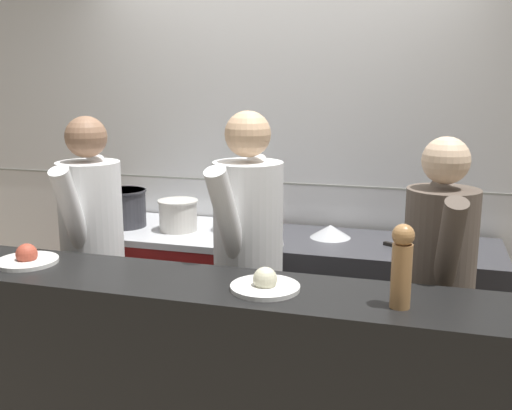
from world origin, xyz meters
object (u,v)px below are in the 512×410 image
Objects in this scene: mixing_bowl_steel at (330,231)px; plated_dish_main at (27,258)px; braising_pot at (236,218)px; sauce_pot at (178,214)px; pepper_mill at (402,264)px; oven_range at (181,295)px; chef_sous at (248,262)px; plated_dish_appetiser at (265,284)px; stock_pot at (124,207)px; chef_line at (437,291)px; chef_head_cook at (93,252)px; chefs_knife at (409,249)px.

plated_dish_main is at bearing -132.60° from mixing_bowl_steel.
braising_pot is 0.59m from mixing_bowl_steel.
mixing_bowl_steel is (0.94, 0.11, -0.07)m from sauce_pot.
oven_range is at bearing 138.22° from pepper_mill.
oven_range is 3.44× the size of pepper_mill.
chef_sous is at bearing -45.64° from oven_range.
mixing_bowl_steel reaches higher than oven_range.
chef_sous is at bearing 113.48° from plated_dish_appetiser.
sauce_pot is at bearing -0.34° from stock_pot.
plated_dish_main is at bearing 178.60° from plated_dish_appetiser.
mixing_bowl_steel is at bearing 78.64° from chef_sous.
sauce_pot is 0.16× the size of chef_line.
braising_pot is at bearing 128.80° from pepper_mill.
chef_line is (1.93, -0.64, -0.14)m from stock_pot.
stock_pot is at bearing -173.58° from oven_range.
chef_line is at bearing 76.40° from pepper_mill.
braising_pot is 1.71m from pepper_mill.
chef_line is at bearing -22.42° from sauce_pot.
plated_dish_main is 0.17× the size of chef_head_cook.
chefs_knife is 0.23× the size of chef_line.
plated_dish_main is 1.65m from pepper_mill.
plated_dish_appetiser is 0.89× the size of pepper_mill.
chef_head_cook is 0.98× the size of chef_sous.
sauce_pot is 0.15× the size of chef_head_cook.
plated_dish_main is (-1.64, -1.12, 0.14)m from chefs_knife.
plated_dish_appetiser is at bearing -53.73° from oven_range.
stock_pot is 1.16× the size of sauce_pot.
chef_head_cook reaches higher than stock_pot.
oven_range is 1.07m from chef_sous.
chef_sous is at bearing -111.04° from mixing_bowl_steel.
pepper_mill is (1.79, -1.23, 0.16)m from stock_pot.
oven_range is 0.68× the size of chef_line.
stock_pot is at bearing 157.83° from chef_sous.
pepper_mill is at bearing -28.30° from chef_sous.
chef_head_cook is 1.78m from chef_line.
pepper_mill is at bearing -112.20° from chef_line.
pepper_mill is (0.52, -0.04, 0.14)m from plated_dish_appetiser.
chef_sous reaches higher than oven_range.
plated_dish_appetiser is at bearing -1.40° from plated_dish_main.
sauce_pot is 1.88m from pepper_mill.
mixing_bowl_steel is at bearing 1.56° from braising_pot.
sauce_pot is at bearing 63.92° from chef_head_cook.
mixing_bowl_steel is 1.30m from plated_dish_appetiser.
oven_range is 0.55m from sauce_pot.
plated_dish_appetiser is (0.90, -1.23, 0.59)m from oven_range.
chef_head_cook is at bearing -160.21° from chefs_knife.
stock_pot is 2.18m from pepper_mill.
sauce_pot is 0.15× the size of chef_sous.
chef_line reaches higher than mixing_bowl_steel.
plated_dish_main is at bearing -114.73° from braising_pot.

